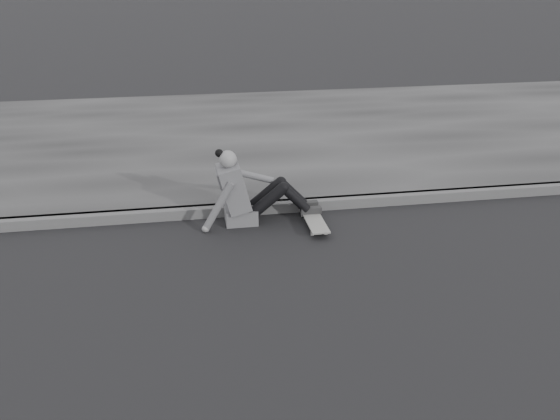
# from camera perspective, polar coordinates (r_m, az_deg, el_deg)

# --- Properties ---
(ground) EXTENTS (80.00, 80.00, 0.00)m
(ground) POSITION_cam_1_polar(r_m,az_deg,el_deg) (5.13, -1.33, -11.72)
(ground) COLOR black
(ground) RESTS_ON ground
(curb) EXTENTS (24.00, 0.16, 0.12)m
(curb) POSITION_cam_1_polar(r_m,az_deg,el_deg) (7.36, -4.31, 0.04)
(curb) COLOR #4D4D4D
(curb) RESTS_ON ground
(sidewalk) EXTENTS (24.00, 6.00, 0.12)m
(sidewalk) POSITION_cam_1_polar(r_m,az_deg,el_deg) (10.20, -6.03, 6.57)
(sidewalk) COLOR #323232
(sidewalk) RESTS_ON ground
(skateboard) EXTENTS (0.20, 0.78, 0.09)m
(skateboard) POSITION_cam_1_polar(r_m,az_deg,el_deg) (7.05, 3.11, -0.91)
(skateboard) COLOR #979792
(skateboard) RESTS_ON ground
(seated_woman) EXTENTS (1.38, 0.46, 0.88)m
(seated_woman) POSITION_cam_1_polar(r_m,az_deg,el_deg) (7.04, -3.12, 1.63)
(seated_woman) COLOR #57585A
(seated_woman) RESTS_ON ground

